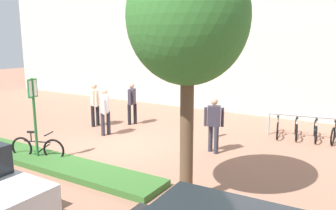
% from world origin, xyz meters
% --- Properties ---
extents(ground_plane, '(60.00, 60.00, 0.00)m').
position_xyz_m(ground_plane, '(0.00, 0.00, 0.00)').
color(ground_plane, '#936651').
extents(building_facade, '(28.00, 1.20, 10.00)m').
position_xyz_m(building_facade, '(0.00, 7.44, 5.00)').
color(building_facade, beige).
rests_on(building_facade, ground).
extents(planter_strip, '(7.00, 1.10, 0.16)m').
position_xyz_m(planter_strip, '(-0.44, -2.24, 0.08)').
color(planter_strip, '#336028').
rests_on(planter_strip, ground).
extents(tree_sidewalk, '(2.43, 2.43, 5.21)m').
position_xyz_m(tree_sidewalk, '(3.75, -2.21, 3.84)').
color(tree_sidewalk, brown).
rests_on(tree_sidewalk, ground).
extents(parking_sign_post, '(0.10, 0.36, 2.40)m').
position_xyz_m(parking_sign_post, '(-1.06, -2.24, 1.57)').
color(parking_sign_post, '#2D7238').
rests_on(parking_sign_post, ground).
extents(bike_at_sign, '(1.60, 0.64, 0.86)m').
position_xyz_m(bike_at_sign, '(-1.14, -2.17, 0.35)').
color(bike_at_sign, black).
rests_on(bike_at_sign, ground).
extents(bike_rack_cluster, '(3.18, 1.93, 0.83)m').
position_xyz_m(bike_rack_cluster, '(5.44, 4.18, 0.35)').
color(bike_rack_cluster, '#99999E').
rests_on(bike_rack_cluster, ground).
extents(bollard_steel, '(0.16, 0.16, 0.90)m').
position_xyz_m(bollard_steel, '(2.29, 2.53, 0.45)').
color(bollard_steel, '#ADADB2').
rests_on(bollard_steel, ground).
extents(person_shirt_blue, '(0.42, 0.53, 1.72)m').
position_xyz_m(person_shirt_blue, '(-1.20, 0.84, 0.98)').
color(person_shirt_blue, '#2D2D38').
rests_on(person_shirt_blue, ground).
extents(person_suited_dark, '(0.57, 0.38, 1.72)m').
position_xyz_m(person_suited_dark, '(2.94, 1.08, 0.98)').
color(person_suited_dark, '#2D2D38').
rests_on(person_suited_dark, ground).
extents(person_shirt_white, '(0.53, 0.44, 1.72)m').
position_xyz_m(person_shirt_white, '(-2.45, 1.62, 0.98)').
color(person_shirt_white, black).
rests_on(person_shirt_white, ground).
extents(person_suited_navy, '(0.37, 0.57, 1.72)m').
position_xyz_m(person_suited_navy, '(-1.34, 2.61, 0.98)').
color(person_suited_navy, black).
rests_on(person_suited_navy, ground).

